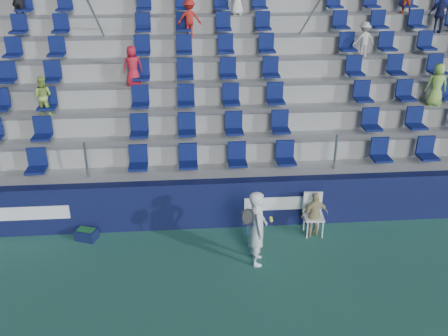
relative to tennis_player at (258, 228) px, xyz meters
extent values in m
plane|color=#2A624F|center=(-0.81, -1.56, -0.86)|extent=(70.00, 70.00, 0.00)
cube|color=#11153E|center=(-0.81, 1.59, -0.26)|extent=(24.00, 0.30, 1.20)
cube|color=white|center=(0.69, 1.43, -0.24)|extent=(1.60, 0.02, 0.34)
cube|color=gray|center=(-0.81, 2.16, -0.26)|extent=(24.00, 0.85, 1.20)
cube|color=gray|center=(-0.81, 3.01, -0.01)|extent=(24.00, 0.85, 1.70)
cube|color=gray|center=(-0.81, 3.86, 0.24)|extent=(24.00, 0.85, 2.20)
cube|color=gray|center=(-0.81, 4.71, 0.49)|extent=(24.00, 0.85, 2.70)
cube|color=gray|center=(-0.81, 5.56, 0.74)|extent=(24.00, 0.85, 3.20)
cube|color=gray|center=(-0.81, 6.41, 0.99)|extent=(24.00, 0.85, 3.70)
cube|color=gray|center=(-0.81, 7.26, 1.24)|extent=(24.00, 0.85, 4.20)
cube|color=gray|center=(-0.81, 8.11, 1.49)|extent=(24.00, 0.85, 4.70)
cube|color=gray|center=(-0.81, 8.96, 1.74)|extent=(24.00, 0.85, 5.20)
cube|color=gray|center=(-0.81, 9.64, 2.24)|extent=(24.00, 0.50, 6.20)
cube|color=#0D1751|center=(-0.81, 2.16, 0.69)|extent=(16.05, 0.50, 0.70)
cube|color=#0D1751|center=(-0.81, 3.01, 1.19)|extent=(16.05, 0.50, 0.70)
cube|color=#0D1751|center=(-0.81, 3.86, 1.69)|extent=(16.05, 0.50, 0.70)
cube|color=#0D1751|center=(-0.81, 4.71, 2.19)|extent=(16.05, 0.50, 0.70)
cube|color=#0D1751|center=(-0.81, 5.56, 2.69)|extent=(16.05, 0.50, 0.70)
cube|color=#0D1751|center=(-0.81, 6.41, 3.19)|extent=(16.05, 0.50, 0.70)
cube|color=#0D1751|center=(-0.81, 7.26, 3.69)|extent=(16.05, 0.50, 0.70)
cylinder|color=gray|center=(-3.81, 5.56, 3.49)|extent=(0.06, 7.68, 4.55)
cylinder|color=gray|center=(2.19, 5.56, 3.49)|extent=(0.06, 7.68, 4.55)
imported|color=beige|center=(3.85, 5.51, 2.85)|extent=(0.69, 0.44, 1.01)
imported|color=red|center=(-1.23, 6.36, 3.38)|extent=(0.71, 0.43, 1.08)
imported|color=#171C46|center=(6.46, 6.36, 3.42)|extent=(0.71, 0.40, 1.15)
imported|color=#A5C64F|center=(-5.08, 3.81, 1.86)|extent=(0.56, 0.47, 1.03)
imported|color=red|center=(-2.83, 4.66, 2.39)|extent=(0.60, 0.46, 1.09)
imported|color=#8DC04D|center=(5.41, 3.81, 1.92)|extent=(0.62, 0.46, 1.16)
imported|color=white|center=(0.00, 0.00, 0.00)|extent=(0.44, 0.65, 1.71)
cylinder|color=navy|center=(-0.25, -0.25, 0.13)|extent=(0.03, 0.03, 0.28)
torus|color=black|center=(-0.25, -0.25, 0.43)|extent=(0.30, 0.17, 0.28)
plane|color=#262626|center=(-0.25, -0.25, 0.43)|extent=(0.30, 0.16, 0.29)
sphere|color=#DFEC36|center=(0.25, -0.20, 0.28)|extent=(0.07, 0.07, 0.07)
sphere|color=#DFEC36|center=(0.25, -0.14, 0.31)|extent=(0.07, 0.07, 0.07)
cube|color=white|center=(1.49, 0.99, -0.39)|extent=(0.48, 0.48, 0.04)
cube|color=white|center=(1.49, 1.20, -0.11)|extent=(0.45, 0.08, 0.55)
cylinder|color=white|center=(1.31, 0.81, -0.63)|extent=(0.03, 0.03, 0.45)
cylinder|color=white|center=(1.67, 0.81, -0.63)|extent=(0.03, 0.03, 0.45)
cylinder|color=white|center=(1.31, 1.17, -0.63)|extent=(0.03, 0.03, 0.45)
cylinder|color=white|center=(1.67, 1.17, -0.63)|extent=(0.03, 0.03, 0.45)
imported|color=tan|center=(1.49, 0.94, -0.29)|extent=(0.70, 0.39, 1.13)
cube|color=#10183E|center=(-3.83, 1.19, -0.73)|extent=(0.56, 0.46, 0.26)
cube|color=#1E662D|center=(-3.83, 1.19, -0.66)|extent=(0.45, 0.35, 0.16)
camera|label=1|loc=(-1.43, -8.92, 5.59)|focal=40.00mm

